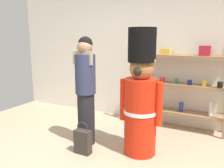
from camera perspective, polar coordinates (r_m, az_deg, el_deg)
back_wall at (r=4.77m, az=9.63°, el=6.57°), size 6.40×0.12×2.60m
merchandise_shelf at (r=4.46m, az=16.68°, el=0.36°), size 1.53×0.35×1.72m
teddy_bear_guard at (r=3.38m, az=6.91°, el=-3.33°), size 0.64×0.48×1.80m
person_shopper at (r=3.68m, az=-6.35°, el=-1.01°), size 0.33×0.31×1.69m
shopping_bag at (r=3.58m, az=-7.02°, el=-13.48°), size 0.25×0.12×0.49m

